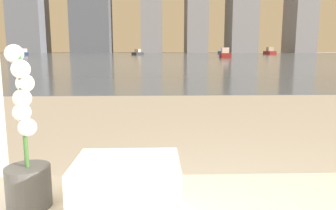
# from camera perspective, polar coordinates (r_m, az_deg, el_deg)

# --- Properties ---
(potted_orchid) EXTENTS (0.12, 0.12, 0.46)m
(potted_orchid) POSITION_cam_1_polar(r_m,az_deg,el_deg) (1.00, -23.48, -8.70)
(potted_orchid) COLOR #4C4C4C
(potted_orchid) RESTS_ON bathtub
(towel_stack) EXTENTS (0.27, 0.21, 0.16)m
(towel_stack) POSITION_cam_1_polar(r_m,az_deg,el_deg) (0.89, -7.11, -14.51)
(towel_stack) COLOR white
(towel_stack) RESTS_ON bathtub
(harbor_water) EXTENTS (180.00, 110.00, 0.01)m
(harbor_water) POSITION_cam_1_polar(r_m,az_deg,el_deg) (62.00, -1.80, 8.63)
(harbor_water) COLOR slate
(harbor_water) RESTS_ON ground_plane
(harbor_boat_0) EXTENTS (2.52, 4.38, 1.56)m
(harbor_boat_0) POSITION_cam_1_polar(r_m,az_deg,el_deg) (84.65, 9.28, 9.13)
(harbor_boat_0) COLOR navy
(harbor_boat_0) RESTS_ON harbor_water
(harbor_boat_1) EXTENTS (1.50, 3.54, 1.29)m
(harbor_boat_1) POSITION_cam_1_polar(r_m,az_deg,el_deg) (42.75, 9.90, 8.71)
(harbor_boat_1) COLOR maroon
(harbor_boat_1) RESTS_ON harbor_water
(harbor_boat_2) EXTENTS (2.30, 3.32, 1.18)m
(harbor_boat_2) POSITION_cam_1_polar(r_m,az_deg,el_deg) (65.88, -5.29, 9.02)
(harbor_boat_2) COLOR #2D2D33
(harbor_boat_2) RESTS_ON harbor_water
(harbor_boat_3) EXTENTS (1.56, 4.35, 1.62)m
(harbor_boat_3) POSITION_cam_1_polar(r_m,az_deg,el_deg) (75.93, 17.29, 8.81)
(harbor_boat_3) COLOR maroon
(harbor_boat_3) RESTS_ON harbor_water
(harbor_boat_4) EXTENTS (2.20, 3.52, 1.25)m
(harbor_boat_4) POSITION_cam_1_polar(r_m,az_deg,el_deg) (66.59, -23.66, 8.29)
(harbor_boat_4) COLOR navy
(harbor_boat_4) RESTS_ON harbor_water
(skyline_tower_1) EXTENTS (13.47, 9.45, 31.30)m
(skyline_tower_1) POSITION_cam_1_polar(r_m,az_deg,el_deg) (121.09, -13.32, 16.25)
(skyline_tower_1) COLOR #4C515B
(skyline_tower_1) RESTS_ON ground_plane
(skyline_tower_4) EXTENTS (9.15, 13.24, 36.57)m
(skyline_tower_4) POSITION_cam_1_polar(r_m,az_deg,el_deg) (122.92, 12.75, 17.40)
(skyline_tower_4) COLOR slate
(skyline_tower_4) RESTS_ON ground_plane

